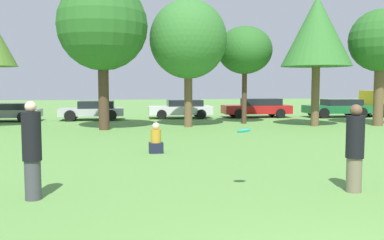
{
  "coord_description": "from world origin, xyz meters",
  "views": [
    {
      "loc": [
        -2.53,
        -3.47,
        2.19
      ],
      "look_at": [
        -1.0,
        5.43,
        1.44
      ],
      "focal_mm": 39.45,
      "sensor_mm": 36.0,
      "label": 1
    }
  ],
  "objects_px": {
    "tree_6": "(381,42)",
    "parked_car_white": "(181,109)",
    "person_thrower": "(32,150)",
    "bystander_sitting": "(156,141)",
    "parked_car_red": "(257,108)",
    "parked_car_green": "(338,107)",
    "parked_car_grey": "(4,112)",
    "tree_4": "(245,51)",
    "person_catcher": "(355,148)",
    "parked_car_silver": "(93,110)",
    "tree_2": "(102,26)",
    "tree_5": "(317,32)",
    "tree_3": "(188,40)",
    "frisbee": "(244,131)"
  },
  "relations": [
    {
      "from": "parked_car_silver",
      "to": "parked_car_white",
      "type": "bearing_deg",
      "value": -173.77
    },
    {
      "from": "tree_3",
      "to": "bystander_sitting",
      "type": "bearing_deg",
      "value": -106.29
    },
    {
      "from": "frisbee",
      "to": "tree_3",
      "type": "relative_size",
      "value": 0.04
    },
    {
      "from": "person_thrower",
      "to": "parked_car_silver",
      "type": "distance_m",
      "value": 18.59
    },
    {
      "from": "tree_2",
      "to": "parked_car_grey",
      "type": "height_order",
      "value": "tree_2"
    },
    {
      "from": "tree_2",
      "to": "parked_car_white",
      "type": "bearing_deg",
      "value": 53.65
    },
    {
      "from": "tree_5",
      "to": "person_thrower",
      "type": "bearing_deg",
      "value": -133.29
    },
    {
      "from": "bystander_sitting",
      "to": "parked_car_white",
      "type": "xyz_separation_m",
      "value": [
        2.86,
        13.94,
        0.24
      ]
    },
    {
      "from": "person_thrower",
      "to": "tree_4",
      "type": "bearing_deg",
      "value": 64.12
    },
    {
      "from": "person_thrower",
      "to": "tree_6",
      "type": "distance_m",
      "value": 19.92
    },
    {
      "from": "tree_6",
      "to": "parked_car_white",
      "type": "bearing_deg",
      "value": 144.62
    },
    {
      "from": "tree_4",
      "to": "person_thrower",
      "type": "bearing_deg",
      "value": -120.4
    },
    {
      "from": "person_catcher",
      "to": "tree_3",
      "type": "relative_size",
      "value": 0.27
    },
    {
      "from": "parked_car_red",
      "to": "tree_6",
      "type": "bearing_deg",
      "value": 124.57
    },
    {
      "from": "person_catcher",
      "to": "bystander_sitting",
      "type": "relative_size",
      "value": 1.82
    },
    {
      "from": "tree_4",
      "to": "parked_car_grey",
      "type": "relative_size",
      "value": 1.25
    },
    {
      "from": "parked_car_red",
      "to": "parked_car_green",
      "type": "bearing_deg",
      "value": 173.01
    },
    {
      "from": "parked_car_red",
      "to": "tree_2",
      "type": "bearing_deg",
      "value": 33.62
    },
    {
      "from": "person_catcher",
      "to": "frisbee",
      "type": "height_order",
      "value": "person_catcher"
    },
    {
      "from": "tree_5",
      "to": "parked_car_grey",
      "type": "xyz_separation_m",
      "value": [
        -17.1,
        5.78,
        -4.38
      ]
    },
    {
      "from": "bystander_sitting",
      "to": "tree_6",
      "type": "bearing_deg",
      "value": 29.41
    },
    {
      "from": "person_thrower",
      "to": "bystander_sitting",
      "type": "distance_m",
      "value": 5.89
    },
    {
      "from": "tree_5",
      "to": "bystander_sitting",
      "type": "bearing_deg",
      "value": -140.61
    },
    {
      "from": "tree_2",
      "to": "tree_4",
      "type": "bearing_deg",
      "value": 14.96
    },
    {
      "from": "person_catcher",
      "to": "parked_car_green",
      "type": "bearing_deg",
      "value": -113.47
    },
    {
      "from": "tree_2",
      "to": "parked_car_red",
      "type": "height_order",
      "value": "tree_2"
    },
    {
      "from": "tree_3",
      "to": "parked_car_grey",
      "type": "relative_size",
      "value": 1.5
    },
    {
      "from": "tree_6",
      "to": "parked_car_grey",
      "type": "height_order",
      "value": "tree_6"
    },
    {
      "from": "frisbee",
      "to": "parked_car_grey",
      "type": "relative_size",
      "value": 0.07
    },
    {
      "from": "person_catcher",
      "to": "parked_car_red",
      "type": "bearing_deg",
      "value": -98.44
    },
    {
      "from": "parked_car_white",
      "to": "bystander_sitting",
      "type": "bearing_deg",
      "value": 79.47
    },
    {
      "from": "parked_car_silver",
      "to": "tree_3",
      "type": "bearing_deg",
      "value": 135.6
    },
    {
      "from": "person_catcher",
      "to": "parked_car_white",
      "type": "height_order",
      "value": "person_catcher"
    },
    {
      "from": "parked_car_silver",
      "to": "parked_car_white",
      "type": "distance_m",
      "value": 5.65
    },
    {
      "from": "frisbee",
      "to": "tree_3",
      "type": "distance_m",
      "value": 13.79
    },
    {
      "from": "person_thrower",
      "to": "person_catcher",
      "type": "xyz_separation_m",
      "value": [
        6.37,
        -0.5,
        -0.05
      ]
    },
    {
      "from": "tree_4",
      "to": "person_catcher",
      "type": "bearing_deg",
      "value": -98.43
    },
    {
      "from": "frisbee",
      "to": "tree_2",
      "type": "xyz_separation_m",
      "value": [
        -3.27,
        12.64,
        3.76
      ]
    },
    {
      "from": "bystander_sitting",
      "to": "parked_car_white",
      "type": "height_order",
      "value": "parked_car_white"
    },
    {
      "from": "person_catcher",
      "to": "parked_car_silver",
      "type": "height_order",
      "value": "person_catcher"
    },
    {
      "from": "parked_car_green",
      "to": "parked_car_silver",
      "type": "bearing_deg",
      "value": -0.25
    },
    {
      "from": "person_thrower",
      "to": "tree_4",
      "type": "xyz_separation_m",
      "value": [
        8.62,
        14.7,
        3.16
      ]
    },
    {
      "from": "person_thrower",
      "to": "tree_3",
      "type": "relative_size",
      "value": 0.29
    },
    {
      "from": "person_thrower",
      "to": "parked_car_white",
      "type": "bearing_deg",
      "value": 78.03
    },
    {
      "from": "frisbee",
      "to": "tree_4",
      "type": "bearing_deg",
      "value": 73.15
    },
    {
      "from": "bystander_sitting",
      "to": "parked_car_red",
      "type": "xyz_separation_m",
      "value": [
        8.06,
        13.83,
        0.26
      ]
    },
    {
      "from": "parked_car_red",
      "to": "frisbee",
      "type": "bearing_deg",
      "value": 71.68
    },
    {
      "from": "frisbee",
      "to": "tree_5",
      "type": "height_order",
      "value": "tree_5"
    },
    {
      "from": "bystander_sitting",
      "to": "tree_4",
      "type": "xyz_separation_m",
      "value": [
        5.83,
        9.54,
        3.71
      ]
    },
    {
      "from": "tree_2",
      "to": "tree_5",
      "type": "height_order",
      "value": "tree_2"
    }
  ]
}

